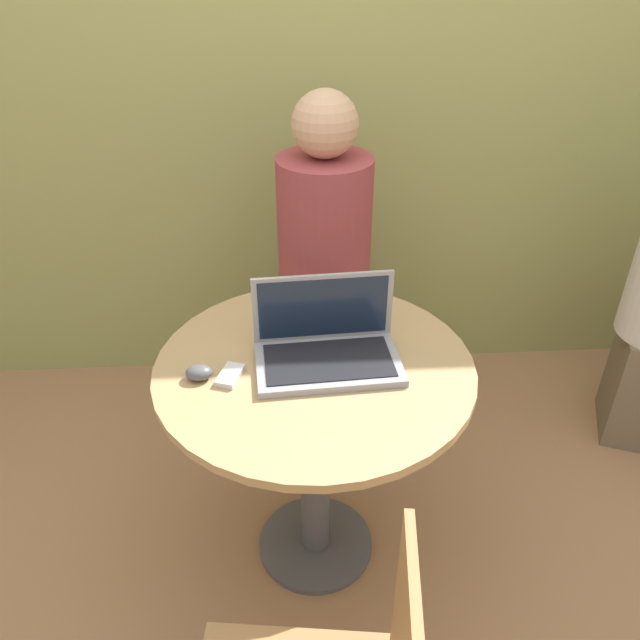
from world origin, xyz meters
name	(u,v)px	position (x,y,z in m)	size (l,w,h in m)	color
ground_plane	(316,545)	(0.00, 0.00, 0.00)	(12.00, 12.00, 0.00)	#9E704C
back_wall	(298,53)	(0.00, 1.03, 1.30)	(7.00, 0.05, 2.60)	#939956
round_table	(315,410)	(0.00, 0.00, 0.57)	(0.83, 0.83, 0.73)	#4C4C51
laptop	(327,345)	(0.03, 0.02, 0.77)	(0.38, 0.25, 0.21)	gray
cell_phone	(230,375)	(-0.21, -0.05, 0.74)	(0.07, 0.10, 0.02)	silver
computer_mouse	(199,373)	(-0.29, -0.05, 0.75)	(0.07, 0.05, 0.04)	#4C4C51
person_seated	(323,292)	(0.07, 0.68, 0.54)	(0.32, 0.49, 1.27)	brown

